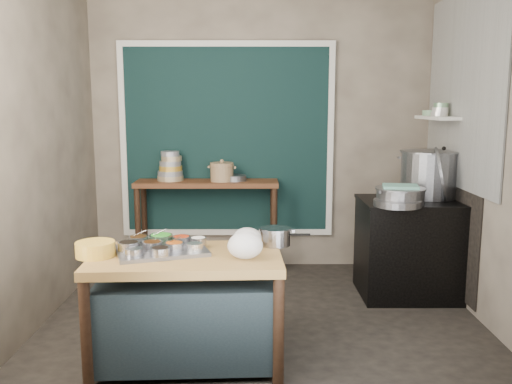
{
  "coord_description": "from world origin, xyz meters",
  "views": [
    {
      "loc": [
        -0.07,
        -4.19,
        1.73
      ],
      "look_at": [
        -0.05,
        0.25,
        1.0
      ],
      "focal_mm": 38.0,
      "sensor_mm": 36.0,
      "label": 1
    }
  ],
  "objects_px": {
    "condiment_tray": "(162,251)",
    "steamer": "(400,196)",
    "stock_pot": "(429,174)",
    "stove_block": "(411,249)",
    "prep_table": "(187,309)",
    "saucepan": "(275,236)",
    "ceramic_crock": "(222,173)",
    "yellow_basin": "(95,249)",
    "back_counter": "(208,226)",
    "utensil_cup": "(173,176)"
  },
  "relations": [
    {
      "from": "yellow_basin",
      "to": "ceramic_crock",
      "type": "relative_size",
      "value": 1.0
    },
    {
      "from": "back_counter",
      "to": "yellow_basin",
      "type": "bearing_deg",
      "value": -104.86
    },
    {
      "from": "condiment_tray",
      "to": "stock_pot",
      "type": "xyz_separation_m",
      "value": [
        2.22,
        1.41,
        0.33
      ]
    },
    {
      "from": "prep_table",
      "to": "stock_pot",
      "type": "relative_size",
      "value": 2.3
    },
    {
      "from": "stove_block",
      "to": "utensil_cup",
      "type": "bearing_deg",
      "value": 161.8
    },
    {
      "from": "yellow_basin",
      "to": "utensil_cup",
      "type": "xyz_separation_m",
      "value": [
        0.2,
        2.08,
        0.2
      ]
    },
    {
      "from": "condiment_tray",
      "to": "stock_pot",
      "type": "relative_size",
      "value": 1.06
    },
    {
      "from": "prep_table",
      "to": "condiment_tray",
      "type": "bearing_deg",
      "value": 159.81
    },
    {
      "from": "stock_pot",
      "to": "ceramic_crock",
      "type": "bearing_deg",
      "value": 164.15
    },
    {
      "from": "back_counter",
      "to": "ceramic_crock",
      "type": "distance_m",
      "value": 0.58
    },
    {
      "from": "steamer",
      "to": "back_counter",
      "type": "bearing_deg",
      "value": 152.17
    },
    {
      "from": "yellow_basin",
      "to": "ceramic_crock",
      "type": "bearing_deg",
      "value": 71.0
    },
    {
      "from": "back_counter",
      "to": "ceramic_crock",
      "type": "xyz_separation_m",
      "value": [
        0.16,
        -0.02,
        0.56
      ]
    },
    {
      "from": "prep_table",
      "to": "saucepan",
      "type": "distance_m",
      "value": 0.78
    },
    {
      "from": "back_counter",
      "to": "utensil_cup",
      "type": "bearing_deg",
      "value": 178.53
    },
    {
      "from": "stove_block",
      "to": "saucepan",
      "type": "height_order",
      "value": "saucepan"
    },
    {
      "from": "prep_table",
      "to": "yellow_basin",
      "type": "relative_size",
      "value": 4.96
    },
    {
      "from": "back_counter",
      "to": "condiment_tray",
      "type": "bearing_deg",
      "value": -93.88
    },
    {
      "from": "back_counter",
      "to": "condiment_tray",
      "type": "xyz_separation_m",
      "value": [
        -0.13,
        -1.98,
        0.29
      ]
    },
    {
      "from": "stove_block",
      "to": "ceramic_crock",
      "type": "relative_size",
      "value": 3.58
    },
    {
      "from": "saucepan",
      "to": "condiment_tray",
      "type": "bearing_deg",
      "value": -168.08
    },
    {
      "from": "yellow_basin",
      "to": "ceramic_crock",
      "type": "height_order",
      "value": "ceramic_crock"
    },
    {
      "from": "stove_block",
      "to": "steamer",
      "type": "relative_size",
      "value": 2.07
    },
    {
      "from": "back_counter",
      "to": "yellow_basin",
      "type": "xyz_separation_m",
      "value": [
        -0.55,
        -2.07,
        0.32
      ]
    },
    {
      "from": "condiment_tray",
      "to": "steamer",
      "type": "height_order",
      "value": "steamer"
    },
    {
      "from": "back_counter",
      "to": "saucepan",
      "type": "xyz_separation_m",
      "value": [
        0.63,
        -1.79,
        0.34
      ]
    },
    {
      "from": "saucepan",
      "to": "ceramic_crock",
      "type": "height_order",
      "value": "ceramic_crock"
    },
    {
      "from": "condiment_tray",
      "to": "stock_pot",
      "type": "height_order",
      "value": "stock_pot"
    },
    {
      "from": "prep_table",
      "to": "saucepan",
      "type": "xyz_separation_m",
      "value": [
        0.6,
        0.24,
        0.44
      ]
    },
    {
      "from": "stock_pot",
      "to": "utensil_cup",
      "type": "bearing_deg",
      "value": 166.63
    },
    {
      "from": "saucepan",
      "to": "stock_pot",
      "type": "relative_size",
      "value": 0.41
    },
    {
      "from": "back_counter",
      "to": "yellow_basin",
      "type": "height_order",
      "value": "back_counter"
    },
    {
      "from": "saucepan",
      "to": "prep_table",
      "type": "bearing_deg",
      "value": -159.85
    },
    {
      "from": "yellow_basin",
      "to": "ceramic_crock",
      "type": "distance_m",
      "value": 2.18
    },
    {
      "from": "utensil_cup",
      "to": "stove_block",
      "type": "bearing_deg",
      "value": -18.2
    },
    {
      "from": "steamer",
      "to": "utensil_cup",
      "type": "bearing_deg",
      "value": 156.06
    },
    {
      "from": "steamer",
      "to": "stock_pot",
      "type": "bearing_deg",
      "value": 44.76
    },
    {
      "from": "utensil_cup",
      "to": "back_counter",
      "type": "bearing_deg",
      "value": -1.47
    },
    {
      "from": "utensil_cup",
      "to": "steamer",
      "type": "xyz_separation_m",
      "value": [
        2.08,
        -0.92,
        -0.05
      ]
    },
    {
      "from": "yellow_basin",
      "to": "stock_pot",
      "type": "xyz_separation_m",
      "value": [
        2.63,
        1.5,
        0.29
      ]
    },
    {
      "from": "back_counter",
      "to": "saucepan",
      "type": "bearing_deg",
      "value": -70.6
    },
    {
      "from": "back_counter",
      "to": "stove_block",
      "type": "relative_size",
      "value": 1.61
    },
    {
      "from": "stove_block",
      "to": "stock_pot",
      "type": "relative_size",
      "value": 1.65
    },
    {
      "from": "stock_pot",
      "to": "condiment_tray",
      "type": "bearing_deg",
      "value": -147.58
    },
    {
      "from": "back_counter",
      "to": "steamer",
      "type": "bearing_deg",
      "value": -27.83
    },
    {
      "from": "prep_table",
      "to": "stove_block",
      "type": "relative_size",
      "value": 1.39
    },
    {
      "from": "prep_table",
      "to": "saucepan",
      "type": "bearing_deg",
      "value": 19.6
    },
    {
      "from": "prep_table",
      "to": "ceramic_crock",
      "type": "bearing_deg",
      "value": 84.11
    },
    {
      "from": "prep_table",
      "to": "yellow_basin",
      "type": "xyz_separation_m",
      "value": [
        -0.58,
        -0.04,
        0.42
      ]
    },
    {
      "from": "saucepan",
      "to": "ceramic_crock",
      "type": "bearing_deg",
      "value": 103.17
    }
  ]
}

